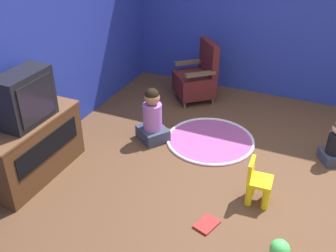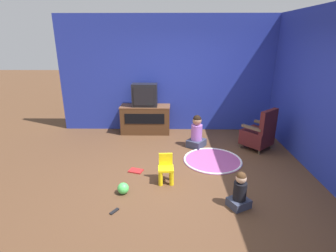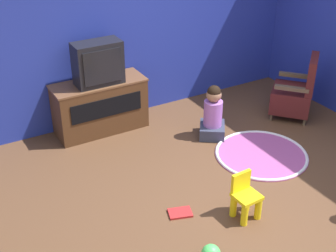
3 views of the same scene
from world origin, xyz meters
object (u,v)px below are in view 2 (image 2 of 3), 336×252
Objects in this scene: child_watching_center at (240,192)px; book at (136,171)px; television at (145,95)px; child_watching_left at (197,133)px; yellow_kid_chair at (166,171)px; black_armchair at (259,134)px; remote_control at (114,211)px; toy_ball at (123,188)px; tv_cabinet at (146,119)px.

book is at bearing 119.64° from child_watching_center.
television is 1.59m from child_watching_left.
yellow_kid_chair is (0.56, -2.32, -0.76)m from television.
child_watching_left is 1.68m from book.
black_armchair is 3.45m from remote_control.
child_watching_left is 4.07× the size of toy_ball.
toy_ball is at bearing -91.84° from tv_cabinet.
toy_ball is at bearing -7.50° from black_armchair.
television reaches higher than yellow_kid_chair.
child_watching_center is at bearing 25.00° from black_armchair.
child_watching_left is (0.63, 1.49, 0.10)m from yellow_kid_chair.
black_armchair is 5.12× the size of toy_ball.
television is at bearing -61.93° from black_armchair.
child_watching_left is 2.59× the size of book.
black_armchair is 3.13m from toy_ball.
book is (0.01, -2.03, -0.35)m from tv_cabinet.
child_watching_left is 1.31× the size of child_watching_center.
child_watching_left is at bearing -46.09° from black_armchair.
tv_cabinet is 2.74m from toy_ball.
child_watching_center is 3.12× the size of toy_ball.
child_watching_left is (1.19, -0.87, -0.05)m from tv_cabinet.
toy_ball is 0.64× the size of book.
remote_control is (-0.13, -3.18, -0.35)m from tv_cabinet.
black_armchair is (2.50, -0.98, -0.01)m from tv_cabinet.
book is (0.01, -1.98, -0.95)m from television.
television reaches higher than tv_cabinet.
black_armchair reaches higher than remote_control.
television is at bearing -90.00° from tv_cabinet.
remote_control is (-0.69, -0.81, -0.20)m from yellow_kid_chair.
remote_control is (-0.13, -3.13, -0.96)m from television.
remote_control is at bearing 156.65° from child_watching_center.
child_watching_left reaches higher than book.
black_armchair is 2.72m from book.
tv_cabinet is 6.89× the size of toy_ball.
television is 2.51m from yellow_kid_chair.
tv_cabinet is at bearing -71.83° from book.
television is 2.17× the size of book.
yellow_kid_chair is 0.68m from book.
toy_ball is at bearing -179.74° from child_watching_left.
tv_cabinet reaches higher than toy_ball.
black_armchair is 3.26× the size of book.
television is at bearing 100.40° from yellow_kid_chair.
black_armchair is 6.02× the size of remote_control.
book is at bearing 144.87° from yellow_kid_chair.
book is (0.10, 0.70, -0.08)m from toy_ball.
toy_ball is 0.71m from book.
book is (-1.60, 1.00, -0.23)m from child_watching_center.
toy_ball is (-1.70, 0.30, -0.15)m from child_watching_center.
television is 2.20m from book.
black_armchair reaches higher than child_watching_center.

